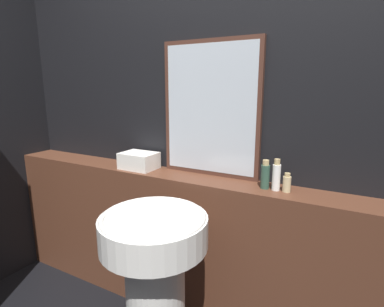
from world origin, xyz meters
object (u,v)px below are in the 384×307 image
(lotion_bottle, at_px, (287,183))
(mirror, at_px, (210,110))
(pedestal_sink, at_px, (155,281))
(shampoo_bottle, at_px, (265,175))
(conditioner_bottle, at_px, (276,176))
(towel_stack, at_px, (139,161))

(lotion_bottle, bearing_deg, mirror, 168.51)
(pedestal_sink, height_order, shampoo_bottle, shampoo_bottle)
(conditioner_bottle, xyz_separation_m, lotion_bottle, (0.06, 0.00, -0.03))
(pedestal_sink, height_order, conditioner_bottle, conditioner_bottle)
(towel_stack, relative_size, shampoo_bottle, 1.48)
(mirror, bearing_deg, lotion_bottle, -11.49)
(mirror, distance_m, towel_stack, 0.59)
(pedestal_sink, height_order, mirror, mirror)
(towel_stack, bearing_deg, shampoo_bottle, 0.00)
(towel_stack, distance_m, conditioner_bottle, 0.90)
(towel_stack, bearing_deg, conditioner_bottle, -0.00)
(conditioner_bottle, bearing_deg, towel_stack, 180.00)
(towel_stack, bearing_deg, lotion_bottle, 0.00)
(pedestal_sink, relative_size, towel_stack, 3.88)
(shampoo_bottle, height_order, lotion_bottle, shampoo_bottle)
(pedestal_sink, bearing_deg, mirror, 89.37)
(towel_stack, height_order, conditioner_bottle, conditioner_bottle)
(pedestal_sink, distance_m, lotion_bottle, 0.82)
(towel_stack, xyz_separation_m, conditioner_bottle, (0.90, -0.00, 0.02))
(mirror, xyz_separation_m, towel_stack, (-0.47, -0.10, -0.35))
(towel_stack, height_order, lotion_bottle, towel_stack)
(shampoo_bottle, distance_m, conditioner_bottle, 0.06)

